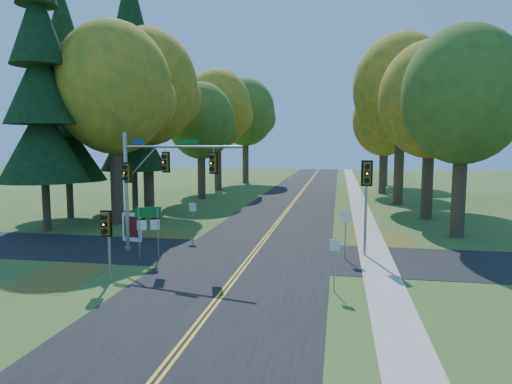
% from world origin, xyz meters
% --- Properties ---
extents(ground, '(160.00, 160.00, 0.00)m').
position_xyz_m(ground, '(0.00, 0.00, 0.00)').
color(ground, '#33541D').
rests_on(ground, ground).
extents(road_main, '(8.00, 160.00, 0.02)m').
position_xyz_m(road_main, '(0.00, 0.00, 0.01)').
color(road_main, black).
rests_on(road_main, ground).
extents(road_cross, '(60.00, 6.00, 0.02)m').
position_xyz_m(road_cross, '(0.00, 2.00, 0.01)').
color(road_cross, black).
rests_on(road_cross, ground).
extents(centerline_left, '(0.10, 160.00, 0.01)m').
position_xyz_m(centerline_left, '(-0.10, 0.00, 0.03)').
color(centerline_left, gold).
rests_on(centerline_left, road_main).
extents(centerline_right, '(0.10, 160.00, 0.01)m').
position_xyz_m(centerline_right, '(0.10, 0.00, 0.03)').
color(centerline_right, gold).
rests_on(centerline_right, road_main).
extents(sidewalk_east, '(1.60, 160.00, 0.06)m').
position_xyz_m(sidewalk_east, '(6.20, 0.00, 0.03)').
color(sidewalk_east, '#9E998E').
rests_on(sidewalk_east, ground).
extents(leaf_patch_w_near, '(4.00, 6.00, 0.00)m').
position_xyz_m(leaf_patch_w_near, '(-6.50, 4.00, 0.01)').
color(leaf_patch_w_near, brown).
rests_on(leaf_patch_w_near, ground).
extents(leaf_patch_e, '(3.50, 8.00, 0.00)m').
position_xyz_m(leaf_patch_e, '(6.80, 6.00, 0.01)').
color(leaf_patch_e, brown).
rests_on(leaf_patch_e, ground).
extents(leaf_patch_w_far, '(3.00, 5.00, 0.00)m').
position_xyz_m(leaf_patch_w_far, '(-7.50, -3.00, 0.01)').
color(leaf_patch_w_far, brown).
rests_on(leaf_patch_w_far, ground).
extents(tree_w_a, '(8.00, 8.00, 14.15)m').
position_xyz_m(tree_w_a, '(-11.13, 9.38, 9.49)').
color(tree_w_a, '#38281C').
rests_on(tree_w_a, ground).
extents(tree_e_a, '(7.20, 7.20, 12.73)m').
position_xyz_m(tree_e_a, '(11.57, 8.77, 8.53)').
color(tree_e_a, '#38281C').
rests_on(tree_e_a, ground).
extents(tree_w_b, '(8.60, 8.60, 15.38)m').
position_xyz_m(tree_w_b, '(-11.72, 16.29, 10.37)').
color(tree_w_b, '#38281C').
rests_on(tree_w_b, ground).
extents(tree_e_b, '(7.60, 7.60, 13.33)m').
position_xyz_m(tree_e_b, '(10.97, 15.58, 8.90)').
color(tree_e_b, '#38281C').
rests_on(tree_e_b, ground).
extents(tree_w_c, '(6.80, 6.80, 11.91)m').
position_xyz_m(tree_w_c, '(-9.54, 24.47, 7.94)').
color(tree_w_c, '#38281C').
rests_on(tree_w_c, ground).
extents(tree_e_c, '(8.80, 8.80, 15.79)m').
position_xyz_m(tree_e_c, '(9.88, 23.69, 10.66)').
color(tree_e_c, '#38281C').
rests_on(tree_e_c, ground).
extents(tree_w_d, '(8.20, 8.20, 14.56)m').
position_xyz_m(tree_w_d, '(-10.13, 33.18, 9.78)').
color(tree_w_d, '#38281C').
rests_on(tree_w_d, ground).
extents(tree_e_d, '(7.00, 7.00, 12.32)m').
position_xyz_m(tree_e_d, '(9.26, 32.87, 8.24)').
color(tree_e_d, '#38281C').
rests_on(tree_e_d, ground).
extents(tree_w_e, '(8.40, 8.40, 14.97)m').
position_xyz_m(tree_w_e, '(-8.92, 44.09, 10.07)').
color(tree_w_e, '#38281C').
rests_on(tree_w_e, ground).
extents(tree_e_e, '(7.80, 7.80, 13.74)m').
position_xyz_m(tree_e_e, '(10.47, 43.58, 9.19)').
color(tree_e_e, '#38281C').
rests_on(tree_e_e, ground).
extents(pine_a, '(5.60, 5.60, 19.48)m').
position_xyz_m(pine_a, '(-14.50, 6.00, 9.18)').
color(pine_a, '#38281C').
rests_on(pine_a, ground).
extents(pine_b, '(5.60, 5.60, 17.31)m').
position_xyz_m(pine_b, '(-16.00, 11.00, 8.16)').
color(pine_b, '#38281C').
rests_on(pine_b, ground).
extents(pine_c, '(5.60, 5.60, 20.56)m').
position_xyz_m(pine_c, '(-13.00, 16.00, 9.69)').
color(pine_c, '#38281C').
rests_on(pine_c, ground).
extents(traffic_mast, '(6.78, 1.72, 6.28)m').
position_xyz_m(traffic_mast, '(-5.03, 1.20, 4.04)').
color(traffic_mast, '#92949A').
rests_on(traffic_mast, ground).
extents(east_signal_pole, '(0.57, 0.65, 4.90)m').
position_xyz_m(east_signal_pole, '(5.67, 2.61, 3.71)').
color(east_signal_pole, gray).
rests_on(east_signal_pole, ground).
extents(ped_signal_pole, '(0.48, 0.55, 3.03)m').
position_xyz_m(ped_signal_pole, '(-4.98, -3.69, 2.25)').
color(ped_signal_pole, '#92939A').
rests_on(ped_signal_pole, ground).
extents(route_sign_cluster, '(1.18, 0.53, 2.71)m').
position_xyz_m(route_sign_cluster, '(-4.81, 0.04, 1.91)').
color(route_sign_cluster, gray).
rests_on(route_sign_cluster, ground).
extents(info_kiosk, '(1.23, 0.38, 1.69)m').
position_xyz_m(info_kiosk, '(-7.54, 3.91, 0.84)').
color(info_kiosk, white).
rests_on(info_kiosk, ground).
extents(reg_sign_e_north, '(0.48, 0.09, 2.52)m').
position_xyz_m(reg_sign_e_north, '(4.68, 1.96, 1.73)').
color(reg_sign_e_north, gray).
rests_on(reg_sign_e_north, ground).
extents(reg_sign_e_south, '(0.39, 0.15, 2.12)m').
position_xyz_m(reg_sign_e_south, '(4.20, -3.14, 1.45)').
color(reg_sign_e_south, gray).
rests_on(reg_sign_e_south, ground).
extents(reg_sign_w, '(0.43, 0.08, 2.26)m').
position_xyz_m(reg_sign_w, '(-4.20, 5.07, 1.55)').
color(reg_sign_w, gray).
rests_on(reg_sign_w, ground).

